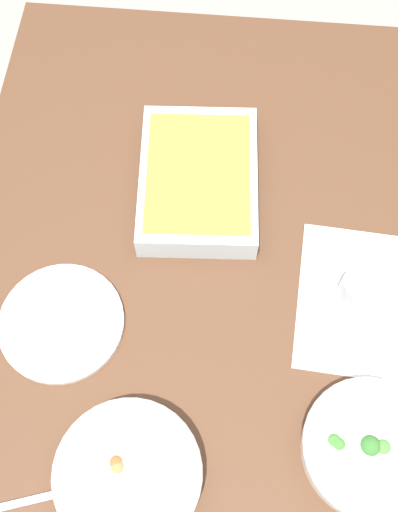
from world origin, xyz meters
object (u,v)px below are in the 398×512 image
object	(u,v)px
broccoli_bowl	(371,448)
drink_cup	(359,293)
side_plate	(61,322)
spoon_spare	(339,282)
baking_dish	(198,179)
spoon_by_stew	(47,496)
spoon_by_broccoli	(344,463)
stew_bowl	(128,475)

from	to	relation	value
broccoli_bowl	drink_cup	bearing A→B (deg)	-176.47
side_plate	spoon_spare	size ratio (longest dim) A/B	1.52
baking_dish	drink_cup	distance (m)	0.36
drink_cup	spoon_spare	bearing A→B (deg)	-139.36
drink_cup	broccoli_bowl	bearing A→B (deg)	3.53
spoon_by_stew	spoon_spare	size ratio (longest dim) A/B	1.19
spoon_by_broccoli	spoon_spare	xyz separation A→B (m)	(-0.31, -0.01, 0.00)
side_plate	stew_bowl	bearing A→B (deg)	32.45
broccoli_bowl	spoon_by_broccoli	world-z (taller)	broccoli_bowl
drink_cup	stew_bowl	bearing A→B (deg)	-47.16
spoon_by_broccoli	spoon_by_stew	bearing A→B (deg)	-78.86
spoon_by_stew	broccoli_bowl	bearing A→B (deg)	102.87
drink_cup	spoon_spare	distance (m)	0.05
drink_cup	spoon_by_broccoli	size ratio (longest dim) A/B	0.54
broccoli_bowl	spoon_spare	xyz separation A→B (m)	(-0.29, -0.04, -0.02)
spoon_by_broccoli	drink_cup	bearing A→B (deg)	175.89
baking_dish	spoon_by_broccoli	distance (m)	0.56
spoon_by_stew	spoon_spare	xyz separation A→B (m)	(-0.41, 0.45, 0.00)
baking_dish	spoon_by_stew	bearing A→B (deg)	-17.65
broccoli_bowl	spoon_by_broccoli	xyz separation A→B (m)	(0.02, -0.04, -0.02)
spoon_spare	side_plate	bearing A→B (deg)	-75.87
broccoli_bowl	side_plate	distance (m)	0.56
baking_dish	spoon_spare	xyz separation A→B (m)	(0.17, 0.27, -0.03)
spoon_spare	broccoli_bowl	bearing A→B (deg)	8.60
baking_dish	side_plate	distance (m)	0.37
stew_bowl	broccoli_bowl	distance (m)	0.38
drink_cup	spoon_by_stew	xyz separation A→B (m)	(0.37, -0.48, -0.03)
baking_dish	spoon_by_broccoli	xyz separation A→B (m)	(0.49, 0.28, -0.03)
spoon_by_stew	spoon_by_broccoli	world-z (taller)	same
baking_dish	spoon_by_stew	xyz separation A→B (m)	(0.58, -0.18, -0.03)
stew_bowl	spoon_by_stew	world-z (taller)	stew_bowl
drink_cup	spoon_spare	size ratio (longest dim) A/B	0.59
broccoli_bowl	spoon_spare	bearing A→B (deg)	-171.40
stew_bowl	baking_dish	world-z (taller)	same
drink_cup	side_plate	size ratio (longest dim) A/B	0.39
stew_bowl	baking_dish	distance (m)	0.54
spoon_by_stew	drink_cup	bearing A→B (deg)	127.68
broccoli_bowl	drink_cup	xyz separation A→B (m)	(-0.26, -0.02, 0.01)
spoon_by_broccoli	spoon_spare	bearing A→B (deg)	-178.57
baking_dish	side_plate	world-z (taller)	baking_dish
drink_cup	spoon_spare	xyz separation A→B (m)	(-0.03, -0.03, -0.03)
stew_bowl	spoon_by_broccoli	bearing A→B (deg)	98.46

